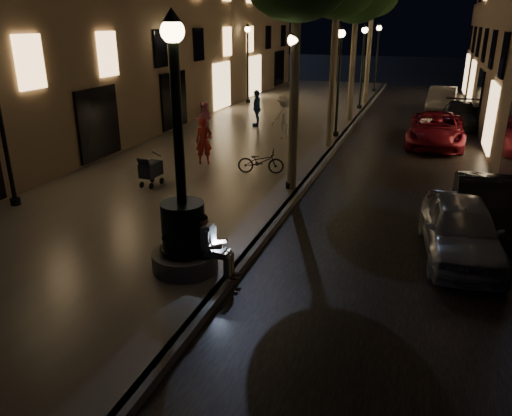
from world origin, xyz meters
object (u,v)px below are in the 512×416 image
at_px(car_front, 461,229).
at_px(pedestrian_white, 284,117).
at_px(seated_man_laptop, 211,243).
at_px(pedestrian_red, 204,141).
at_px(car_rear, 460,115).
at_px(fountain_lamppost, 183,225).
at_px(car_fifth, 442,99).
at_px(car_second, 483,204).
at_px(stroller, 151,170).
at_px(bicycle, 261,161).
at_px(lamp_curb_c, 363,56).
at_px(lamp_curb_a, 293,91).
at_px(lamp_left_c, 248,53).
at_px(lamp_curb_d, 377,49).
at_px(lamp_left_b, 172,67).
at_px(car_third, 436,129).
at_px(pedestrian_pink, 204,120).
at_px(lamp_curb_b, 339,68).
at_px(pedestrian_blue, 257,108).

xyz_separation_m(car_front, pedestrian_white, (-6.98, 9.82, 0.48)).
relative_size(seated_man_laptop, pedestrian_red, 0.79).
relative_size(car_front, car_rear, 0.94).
distance_m(fountain_lamppost, car_fifth, 24.43).
bearing_deg(fountain_lamppost, car_second, 39.01).
height_order(stroller, car_fifth, car_fifth).
bearing_deg(bicycle, pedestrian_red, 64.00).
height_order(lamp_curb_c, stroller, lamp_curb_c).
relative_size(seated_man_laptop, lamp_curb_a, 0.27).
height_order(fountain_lamppost, lamp_left_c, fountain_lamppost).
distance_m(lamp_curb_d, stroller, 25.68).
relative_size(lamp_left_b, pedestrian_white, 2.50).
relative_size(car_front, car_third, 0.79).
distance_m(lamp_left_c, car_second, 21.30).
xyz_separation_m(seated_man_laptop, car_third, (4.42, 14.45, -0.20)).
bearing_deg(pedestrian_red, car_rear, 18.73).
height_order(car_front, pedestrian_pink, pedestrian_pink).
bearing_deg(seated_man_laptop, lamp_curb_c, 89.77).
bearing_deg(car_fifth, lamp_left_c, -167.04).
height_order(seated_man_laptop, car_front, seated_man_laptop).
distance_m(lamp_curb_d, pedestrian_pink, 19.23).
distance_m(fountain_lamppost, lamp_curb_d, 30.08).
bearing_deg(pedestrian_pink, car_rear, -160.68).
distance_m(lamp_left_b, pedestrian_white, 5.46).
bearing_deg(lamp_left_c, lamp_curb_a, -66.07).
height_order(fountain_lamppost, stroller, fountain_lamppost).
distance_m(lamp_curb_d, car_rear, 12.42).
bearing_deg(car_second, lamp_curb_b, 121.81).
bearing_deg(pedestrian_white, stroller, 23.48).
xyz_separation_m(stroller, pedestrian_pink, (-1.27, 6.92, 0.26)).
height_order(seated_man_laptop, pedestrian_red, pedestrian_red).
bearing_deg(car_second, car_front, -106.91).
bearing_deg(pedestrian_white, lamp_curb_b, 158.17).
bearing_deg(lamp_curb_d, stroller, -99.62).
bearing_deg(pedestrian_pink, stroller, 85.68).
relative_size(lamp_left_c, car_fifth, 1.10).
bearing_deg(fountain_lamppost, car_front, 28.16).
distance_m(lamp_curb_b, lamp_curb_c, 8.00).
xyz_separation_m(car_fifth, pedestrian_white, (-6.75, -11.04, 0.44)).
distance_m(car_rear, pedestrian_blue, 10.52).
relative_size(lamp_left_c, car_front, 1.20).
bearing_deg(car_rear, pedestrian_pink, -145.60).
bearing_deg(lamp_curb_b, lamp_curb_a, -90.00).
relative_size(seated_man_laptop, car_fifth, 0.30).
height_order(lamp_curb_a, lamp_left_c, same).
bearing_deg(lamp_curb_c, car_fifth, 21.60).
xyz_separation_m(lamp_curb_c, car_third, (4.33, -7.55, -2.53)).
bearing_deg(car_rear, lamp_curb_d, 117.30).
height_order(lamp_left_b, pedestrian_pink, lamp_left_b).
height_order(pedestrian_white, bicycle, pedestrian_white).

